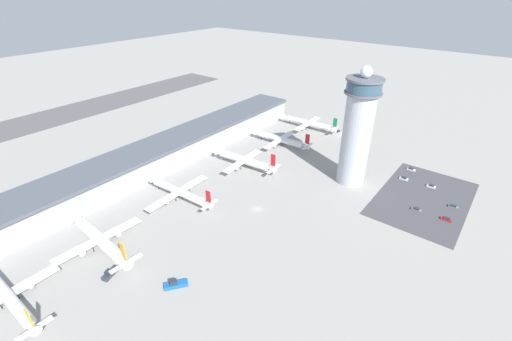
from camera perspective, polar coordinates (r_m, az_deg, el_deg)
ground_plane at (r=163.43m, az=0.19°, el=-6.46°), size 1000.00×1000.00×0.00m
terminal_building at (r=203.96m, az=-15.57°, el=2.56°), size 221.96×25.00×14.66m
runway_strip at (r=317.93m, az=-30.52°, el=7.72°), size 332.94×44.00×0.01m
control_tower at (r=179.49m, az=16.54°, el=6.40°), size 17.95×17.95×61.10m
parking_lot_surface at (r=190.33m, az=26.11°, el=-4.17°), size 64.00×40.00×0.01m
airplane_gate_alpha at (r=145.97m, az=-36.09°, el=-16.53°), size 33.40×42.60×11.89m
airplane_gate_bravo at (r=153.25m, az=-24.61°, el=-10.41°), size 36.36×43.01×14.02m
airplane_gate_charlie at (r=172.42m, az=-12.67°, el=-3.51°), size 38.45×41.56×11.89m
airplane_gate_delta at (r=196.75m, az=-2.00°, el=1.70°), size 32.98×41.50×13.60m
airplane_gate_echo at (r=224.91m, az=4.10°, el=5.17°), size 32.40×41.19×12.36m
airplane_gate_foxtrot at (r=252.90m, az=8.77°, el=7.80°), size 32.27×42.58×12.48m
service_truck_catering at (r=130.68m, az=-13.24°, el=-17.99°), size 8.12×6.96×3.03m
service_truck_fuel at (r=249.22m, az=13.45°, el=6.17°), size 3.55×6.42×2.83m
service_truck_baggage at (r=142.00m, az=-23.12°, el=-15.45°), size 7.49×4.60×2.52m
car_grey_coupe at (r=178.47m, az=29.17°, el=-7.10°), size 1.82×4.65×1.47m
car_maroon_suv at (r=179.13m, az=25.15°, el=-5.88°), size 1.93×4.35×1.43m
car_yellow_taxi at (r=202.95m, az=23.42°, el=-1.22°), size 1.91×4.46×1.57m
car_silver_sedan at (r=214.58m, az=24.44°, el=0.19°), size 1.82×4.64×1.40m
car_navy_sedan at (r=189.31m, az=30.05°, el=-5.24°), size 1.79×4.29×1.44m
car_white_wagon at (r=201.61m, az=27.18°, el=-2.35°), size 1.93×4.29×1.53m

